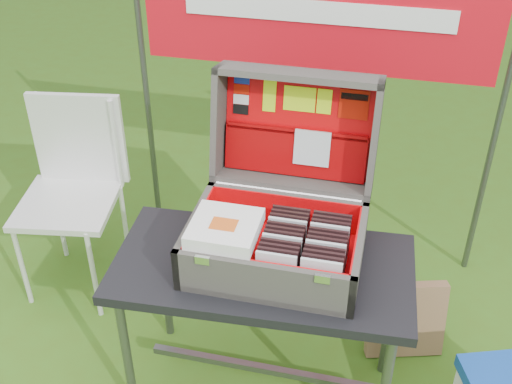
% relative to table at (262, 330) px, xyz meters
% --- Properties ---
extents(table, '(1.12, 0.61, 0.69)m').
position_rel_table_xyz_m(table, '(0.00, 0.00, 0.00)').
color(table, black).
rests_on(table, ground).
extents(table_top, '(1.12, 0.61, 0.04)m').
position_rel_table_xyz_m(table_top, '(0.00, 0.00, 0.32)').
color(table_top, black).
rests_on(table_top, ground).
extents(table_leg_fl, '(0.04, 0.04, 0.65)m').
position_rel_table_xyz_m(table_leg_fl, '(-0.49, -0.21, -0.02)').
color(table_leg_fl, '#59595B').
rests_on(table_leg_fl, ground).
extents(table_leg_bl, '(0.04, 0.04, 0.65)m').
position_rel_table_xyz_m(table_leg_bl, '(-0.49, 0.21, -0.02)').
color(table_leg_bl, '#59595B').
rests_on(table_leg_bl, ground).
extents(table_leg_br, '(0.04, 0.04, 0.65)m').
position_rel_table_xyz_m(table_leg_br, '(0.49, 0.21, -0.02)').
color(table_leg_br, '#59595B').
rests_on(table_leg_br, ground).
extents(table_brace, '(0.95, 0.03, 0.03)m').
position_rel_table_xyz_m(table_brace, '(-0.00, 0.00, -0.22)').
color(table_brace, '#59595B').
rests_on(table_brace, ground).
extents(suitcase, '(0.62, 0.60, 0.58)m').
position_rel_table_xyz_m(suitcase, '(0.04, 0.08, 0.63)').
color(suitcase, '#615C55').
rests_on(suitcase, table).
extents(suitcase_base_bottom, '(0.62, 0.44, 0.02)m').
position_rel_table_xyz_m(suitcase_base_bottom, '(0.04, 0.02, 0.35)').
color(suitcase_base_bottom, '#615C55').
rests_on(suitcase_base_bottom, table_top).
extents(suitcase_base_wall_front, '(0.62, 0.02, 0.17)m').
position_rel_table_xyz_m(suitcase_base_wall_front, '(0.04, -0.19, 0.43)').
color(suitcase_base_wall_front, '#615C55').
rests_on(suitcase_base_wall_front, table_top).
extents(suitcase_base_wall_back, '(0.62, 0.02, 0.17)m').
position_rel_table_xyz_m(suitcase_base_wall_back, '(0.04, 0.23, 0.43)').
color(suitcase_base_wall_back, '#615C55').
rests_on(suitcase_base_wall_back, table_top).
extents(suitcase_base_wall_left, '(0.02, 0.44, 0.17)m').
position_rel_table_xyz_m(suitcase_base_wall_left, '(-0.26, 0.02, 0.43)').
color(suitcase_base_wall_left, '#615C55').
rests_on(suitcase_base_wall_left, table_top).
extents(suitcase_base_wall_right, '(0.02, 0.44, 0.17)m').
position_rel_table_xyz_m(suitcase_base_wall_right, '(0.34, 0.02, 0.43)').
color(suitcase_base_wall_right, '#615C55').
rests_on(suitcase_base_wall_right, table_top).
extents(suitcase_liner_floor, '(0.57, 0.40, 0.01)m').
position_rel_table_xyz_m(suitcase_liner_floor, '(0.04, 0.02, 0.37)').
color(suitcase_liner_floor, red).
rests_on(suitcase_liner_floor, suitcase_base_bottom).
extents(suitcase_latch_left, '(0.05, 0.01, 0.03)m').
position_rel_table_xyz_m(suitcase_latch_left, '(-0.16, -0.20, 0.50)').
color(suitcase_latch_left, silver).
rests_on(suitcase_latch_left, suitcase_base_wall_front).
extents(suitcase_latch_right, '(0.05, 0.01, 0.03)m').
position_rel_table_xyz_m(suitcase_latch_right, '(0.24, -0.20, 0.50)').
color(suitcase_latch_right, silver).
rests_on(suitcase_latch_right, suitcase_base_wall_front).
extents(suitcase_hinge, '(0.56, 0.02, 0.02)m').
position_rel_table_xyz_m(suitcase_hinge, '(0.04, 0.24, 0.51)').
color(suitcase_hinge, silver).
rests_on(suitcase_hinge, suitcase_base_wall_back).
extents(suitcase_lid_back, '(0.62, 0.12, 0.44)m').
position_rel_table_xyz_m(suitcase_lid_back, '(0.04, 0.44, 0.70)').
color(suitcase_lid_back, '#615C55').
rests_on(suitcase_lid_back, suitcase_base_wall_back).
extents(suitcase_lid_rim_far, '(0.62, 0.17, 0.06)m').
position_rel_table_xyz_m(suitcase_lid_rim_far, '(0.04, 0.41, 0.92)').
color(suitcase_lid_rim_far, '#615C55').
rests_on(suitcase_lid_rim_far, suitcase_lid_back).
extents(suitcase_lid_rim_near, '(0.62, 0.17, 0.06)m').
position_rel_table_xyz_m(suitcase_lid_rim_near, '(0.04, 0.32, 0.50)').
color(suitcase_lid_rim_near, '#615C55').
rests_on(suitcase_lid_rim_near, suitcase_lid_back).
extents(suitcase_lid_rim_left, '(0.02, 0.25, 0.47)m').
position_rel_table_xyz_m(suitcase_lid_rim_left, '(-0.26, 0.37, 0.71)').
color(suitcase_lid_rim_left, '#615C55').
rests_on(suitcase_lid_rim_left, suitcase_lid_back).
extents(suitcase_lid_rim_right, '(0.02, 0.25, 0.47)m').
position_rel_table_xyz_m(suitcase_lid_rim_right, '(0.34, 0.37, 0.71)').
color(suitcase_lid_rim_right, '#615C55').
rests_on(suitcase_lid_rim_right, suitcase_lid_back).
extents(suitcase_lid_liner, '(0.57, 0.09, 0.38)m').
position_rel_table_xyz_m(suitcase_lid_liner, '(0.04, 0.42, 0.70)').
color(suitcase_lid_liner, red).
rests_on(suitcase_lid_liner, suitcase_lid_back).
extents(suitcase_liner_wall_front, '(0.57, 0.01, 0.14)m').
position_rel_table_xyz_m(suitcase_liner_wall_front, '(0.04, -0.18, 0.44)').
color(suitcase_liner_wall_front, red).
rests_on(suitcase_liner_wall_front, suitcase_base_bottom).
extents(suitcase_liner_wall_back, '(0.57, 0.01, 0.14)m').
position_rel_table_xyz_m(suitcase_liner_wall_back, '(0.04, 0.21, 0.44)').
color(suitcase_liner_wall_back, red).
rests_on(suitcase_liner_wall_back, suitcase_base_bottom).
extents(suitcase_liner_wall_left, '(0.01, 0.40, 0.14)m').
position_rel_table_xyz_m(suitcase_liner_wall_left, '(-0.24, 0.02, 0.44)').
color(suitcase_liner_wall_left, red).
rests_on(suitcase_liner_wall_left, suitcase_base_bottom).
extents(suitcase_liner_wall_right, '(0.01, 0.40, 0.14)m').
position_rel_table_xyz_m(suitcase_liner_wall_right, '(0.32, 0.02, 0.44)').
color(suitcase_liner_wall_right, red).
rests_on(suitcase_liner_wall_right, suitcase_base_bottom).
extents(suitcase_lid_pocket, '(0.55, 0.07, 0.18)m').
position_rel_table_xyz_m(suitcase_lid_pocket, '(0.04, 0.38, 0.60)').
color(suitcase_lid_pocket, '#8F0305').
rests_on(suitcase_lid_pocket, suitcase_lid_liner).
extents(suitcase_pocket_edge, '(0.54, 0.02, 0.02)m').
position_rel_table_xyz_m(suitcase_pocket_edge, '(0.04, 0.39, 0.69)').
color(suitcase_pocket_edge, '#8F0305').
rests_on(suitcase_pocket_edge, suitcase_lid_pocket).
extents(suitcase_pocket_cd, '(0.14, 0.04, 0.14)m').
position_rel_table_xyz_m(suitcase_pocket_cd, '(0.11, 0.37, 0.64)').
color(suitcase_pocket_cd, silver).
rests_on(suitcase_pocket_cd, suitcase_lid_pocket).
extents(lid_sticker_cc_a, '(0.06, 0.01, 0.04)m').
position_rel_table_xyz_m(lid_sticker_cc_a, '(-0.19, 0.45, 0.86)').
color(lid_sticker_cc_a, '#1933B2').
rests_on(lid_sticker_cc_a, suitcase_lid_liner).
extents(lid_sticker_cc_b, '(0.06, 0.01, 0.04)m').
position_rel_table_xyz_m(lid_sticker_cc_b, '(-0.19, 0.44, 0.82)').
color(lid_sticker_cc_b, '#BD1304').
rests_on(lid_sticker_cc_b, suitcase_lid_liner).
extents(lid_sticker_cc_c, '(0.06, 0.01, 0.04)m').
position_rel_table_xyz_m(lid_sticker_cc_c, '(-0.19, 0.43, 0.78)').
color(lid_sticker_cc_c, white).
rests_on(lid_sticker_cc_c, suitcase_lid_liner).
extents(lid_sticker_cc_d, '(0.06, 0.01, 0.04)m').
position_rel_table_xyz_m(lid_sticker_cc_d, '(-0.19, 0.43, 0.74)').
color(lid_sticker_cc_d, black).
rests_on(lid_sticker_cc_d, suitcase_lid_liner).
extents(lid_card_neon_tall, '(0.05, 0.03, 0.12)m').
position_rel_table_xyz_m(lid_card_neon_tall, '(-0.08, 0.44, 0.80)').
color(lid_card_neon_tall, '#C3F113').
rests_on(lid_card_neon_tall, suitcase_lid_liner).
extents(lid_card_neon_main, '(0.12, 0.02, 0.09)m').
position_rel_table_xyz_m(lid_card_neon_main, '(0.04, 0.44, 0.80)').
color(lid_card_neon_main, '#C3F113').
rests_on(lid_card_neon_main, suitcase_lid_liner).
extents(lid_card_neon_small, '(0.06, 0.02, 0.09)m').
position_rel_table_xyz_m(lid_card_neon_small, '(0.13, 0.44, 0.80)').
color(lid_card_neon_small, '#C3F113').
rests_on(lid_card_neon_small, suitcase_lid_liner).
extents(lid_sticker_band, '(0.11, 0.03, 0.11)m').
position_rel_table_xyz_m(lid_sticker_band, '(0.25, 0.44, 0.80)').
color(lid_sticker_band, '#BD1304').
rests_on(lid_sticker_band, suitcase_lid_liner).
extents(lid_sticker_band_bar, '(0.10, 0.01, 0.02)m').
position_rel_table_xyz_m(lid_sticker_band_bar, '(0.25, 0.44, 0.83)').
color(lid_sticker_band_bar, black).
rests_on(lid_sticker_band_bar, suitcase_lid_liner).
extents(cd_left_0, '(0.14, 0.01, 0.16)m').
position_rel_table_xyz_m(cd_left_0, '(0.08, -0.16, 0.45)').
color(cd_left_0, silver).
rests_on(cd_left_0, suitcase_liner_floor).
extents(cd_left_1, '(0.14, 0.01, 0.16)m').
position_rel_table_xyz_m(cd_left_1, '(0.08, -0.13, 0.45)').
color(cd_left_1, black).
rests_on(cd_left_1, suitcase_liner_floor).
extents(cd_left_2, '(0.14, 0.01, 0.16)m').
position_rel_table_xyz_m(cd_left_2, '(0.08, -0.11, 0.45)').
color(cd_left_2, black).
rests_on(cd_left_2, suitcase_liner_floor).
extents(cd_left_3, '(0.14, 0.01, 0.16)m').
position_rel_table_xyz_m(cd_left_3, '(0.08, -0.08, 0.45)').
color(cd_left_3, black).
rests_on(cd_left_3, suitcase_liner_floor).
extents(cd_left_4, '(0.14, 0.01, 0.16)m').
position_rel_table_xyz_m(cd_left_4, '(0.08, -0.06, 0.45)').
color(cd_left_4, silver).
rests_on(cd_left_4, suitcase_liner_floor).
extents(cd_left_5, '(0.14, 0.01, 0.16)m').
position_rel_table_xyz_m(cd_left_5, '(0.08, -0.03, 0.45)').
color(cd_left_5, black).
rests_on(cd_left_5, suitcase_liner_floor).
extents(cd_left_6, '(0.14, 0.01, 0.16)m').
position_rel_table_xyz_m(cd_left_6, '(0.08, -0.01, 0.45)').
color(cd_left_6, black).
rests_on(cd_left_6, suitcase_liner_floor).
extents(cd_left_7, '(0.14, 0.01, 0.16)m').
position_rel_table_xyz_m(cd_left_7, '(0.08, 0.02, 0.45)').
color(cd_left_7, black).
rests_on(cd_left_7, suitcase_liner_floor).
extents(cd_left_8, '(0.14, 0.01, 0.16)m').
position_rel_table_xyz_m(cd_left_8, '(0.08, 0.04, 0.45)').
color(cd_left_8, silver).
rests_on(cd_left_8, suitcase_liner_floor).
extents(cd_left_9, '(0.14, 0.01, 0.16)m').
position_rel_table_xyz_m(cd_left_9, '(0.08, 0.07, 0.45)').
color(cd_left_9, black).
rests_on(cd_left_9, suitcase_liner_floor).
extents(cd_left_10, '(0.14, 0.01, 0.16)m').
position_rel_table_xyz_m(cd_left_10, '(0.08, 0.09, 0.45)').
color(cd_left_10, black).
rests_on(cd_left_10, suitcase_liner_floor).
extents(cd_left_11, '(0.14, 0.01, 0.16)m').
position_rel_table_xyz_m(cd_left_11, '(0.08, 0.11, 0.45)').
color(cd_left_11, black).
rests_on(cd_left_11, suitcase_liner_floor).
extents(cd_right_0, '(0.14, 0.01, 0.16)m').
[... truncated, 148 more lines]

